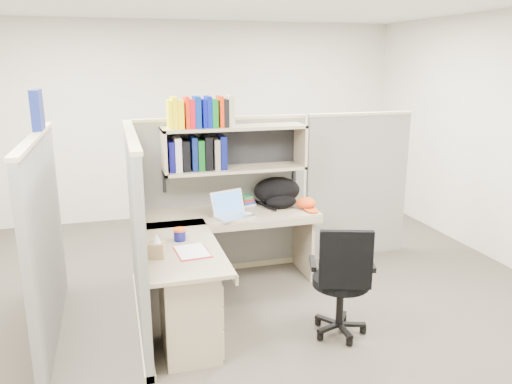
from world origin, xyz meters
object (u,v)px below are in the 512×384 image
object	(u,v)px
desk	(204,281)
laptop	(234,205)
backpack	(279,192)
task_chair	(341,298)
snack_canister	(180,234)

from	to	relation	value
desk	laptop	bearing A→B (deg)	58.51
laptop	backpack	size ratio (longest dim) A/B	0.71
backpack	task_chair	bearing A→B (deg)	-85.86
desk	laptop	distance (m)	0.92
laptop	snack_canister	world-z (taller)	laptop
snack_canister	task_chair	bearing A→B (deg)	-27.26
desk	backpack	world-z (taller)	backpack
snack_canister	desk	bearing A→B (deg)	-53.80
snack_canister	laptop	bearing A→B (deg)	40.10
laptop	snack_canister	xyz separation A→B (m)	(-0.58, -0.49, -0.07)
desk	task_chair	xyz separation A→B (m)	(1.03, -0.40, -0.10)
snack_canister	backpack	bearing A→B (deg)	33.93
desk	snack_canister	xyz separation A→B (m)	(-0.15, 0.21, 0.34)
task_chair	snack_canister	bearing A→B (deg)	152.74
snack_canister	task_chair	xyz separation A→B (m)	(1.18, -0.61, -0.44)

